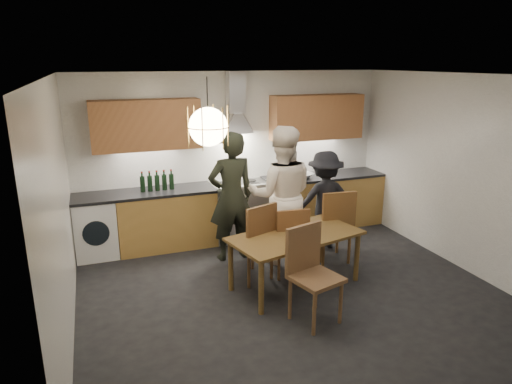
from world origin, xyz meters
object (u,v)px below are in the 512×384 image
object	(u,v)px
dining_table	(296,240)
chair_back_left	(256,237)
stock_pot	(333,170)
chair_front	(310,267)
wine_bottles	(157,181)
mixing_bowl	(302,176)
person_right	(324,200)
person_left	(231,197)
person_mid	(281,195)

from	to	relation	value
dining_table	chair_back_left	world-z (taller)	chair_back_left
dining_table	stock_pot	distance (m)	2.47
dining_table	chair_front	size ratio (longest dim) A/B	1.68
chair_front	stock_pot	world-z (taller)	chair_front
dining_table	wine_bottles	distance (m)	2.36
chair_back_left	mixing_bowl	bearing A→B (deg)	-153.16
wine_bottles	mixing_bowl	bearing A→B (deg)	-1.55
person_right	wine_bottles	world-z (taller)	person_right
dining_table	person_left	size ratio (longest dim) A/B	0.96
person_left	stock_pot	distance (m)	2.21
dining_table	mixing_bowl	distance (m)	2.03
person_left	person_right	world-z (taller)	person_left
person_right	stock_pot	size ratio (longest dim) A/B	8.52
chair_front	mixing_bowl	world-z (taller)	chair_front
dining_table	person_mid	bearing A→B (deg)	66.92
chair_back_left	stock_pot	world-z (taller)	chair_back_left
person_left	wine_bottles	world-z (taller)	person_left
person_left	person_right	distance (m)	1.44
person_mid	stock_pot	bearing A→B (deg)	-122.65
stock_pot	chair_front	bearing A→B (deg)	-123.44
chair_front	person_left	world-z (taller)	person_left
dining_table	stock_pot	size ratio (longest dim) A/B	10.17
dining_table	chair_back_left	xyz separation A→B (m)	(-0.43, 0.29, -0.01)
person_right	wine_bottles	bearing A→B (deg)	-12.50
mixing_bowl	person_mid	bearing A→B (deg)	-128.89
person_left	wine_bottles	xyz separation A→B (m)	(-0.91, 0.75, 0.13)
chair_front	person_left	size ratio (longest dim) A/B	0.57
stock_pot	dining_table	bearing A→B (deg)	-129.68
chair_front	wine_bottles	distance (m)	2.89
dining_table	mixing_bowl	world-z (taller)	mixing_bowl
person_right	stock_pot	bearing A→B (deg)	-118.36
mixing_bowl	stock_pot	distance (m)	0.64
dining_table	chair_front	xyz separation A→B (m)	(-0.17, -0.74, -0.00)
chair_front	wine_bottles	size ratio (longest dim) A/B	2.13
mixing_bowl	wine_bottles	world-z (taller)	wine_bottles
chair_back_left	chair_front	xyz separation A→B (m)	(0.26, -1.02, 0.00)
chair_back_left	person_mid	xyz separation A→B (m)	(0.56, 0.49, 0.36)
dining_table	person_mid	size ratio (longest dim) A/B	0.92
stock_pot	person_right	bearing A→B (deg)	-125.46
chair_front	wine_bottles	bearing A→B (deg)	99.84
chair_back_left	person_right	xyz separation A→B (m)	(1.36, 0.71, 0.14)
chair_back_left	wine_bottles	size ratio (longest dim) A/B	2.12
dining_table	person_left	distance (m)	1.23
mixing_bowl	stock_pot	size ratio (longest dim) A/B	1.92
mixing_bowl	wine_bottles	distance (m)	2.34
person_right	stock_pot	xyz separation A→B (m)	(0.63, 0.88, 0.22)
person_left	person_right	size ratio (longest dim) A/B	1.24
person_left	person_right	xyz separation A→B (m)	(1.43, -0.08, -0.18)
chair_front	person_left	xyz separation A→B (m)	(-0.33, 1.82, 0.31)
person_mid	chair_back_left	bearing A→B (deg)	61.25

